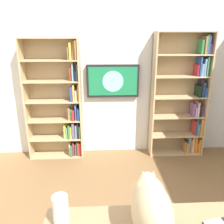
% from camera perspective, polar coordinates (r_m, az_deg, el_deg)
% --- Properties ---
extents(wall_back, '(4.52, 0.06, 2.70)m').
position_cam_1_polar(wall_back, '(3.98, 1.13, 8.30)').
color(wall_back, silver).
rests_on(wall_back, ground).
extents(bookshelf_left, '(0.94, 0.28, 2.13)m').
position_cam_1_polar(bookshelf_left, '(4.14, 17.85, 3.49)').
color(bookshelf_left, tan).
rests_on(bookshelf_left, ground).
extents(bookshelf_right, '(0.92, 0.28, 2.03)m').
position_cam_1_polar(bookshelf_right, '(3.95, -12.75, 2.10)').
color(bookshelf_right, tan).
rests_on(bookshelf_right, ground).
extents(wall_mounted_tv, '(0.89, 0.07, 0.55)m').
position_cam_1_polar(wall_mounted_tv, '(3.90, 0.21, 7.77)').
color(wall_mounted_tv, black).
extents(cat, '(0.26, 0.61, 0.39)m').
position_cam_1_polar(cat, '(1.63, 9.71, -22.45)').
color(cat, '#D1B284').
rests_on(cat, desk).
extents(paper_towel_roll, '(0.11, 0.11, 0.23)m').
position_cam_1_polar(paper_towel_roll, '(1.75, -12.75, -23.06)').
color(paper_towel_roll, white).
rests_on(paper_towel_roll, desk).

